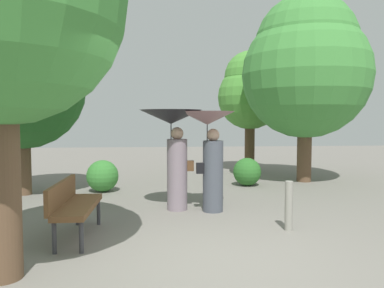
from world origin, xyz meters
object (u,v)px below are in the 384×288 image
at_px(person_left, 173,137).
at_px(tree_mid_right, 306,65).
at_px(park_bench, 73,203).
at_px(path_marker_post, 289,206).
at_px(tree_near_right, 250,91).
at_px(tree_mid_left, 21,77).
at_px(person_right, 210,143).

bearing_deg(person_left, tree_mid_right, -59.94).
bearing_deg(park_bench, person_left, -43.51).
height_order(person_left, tree_mid_right, tree_mid_right).
xyz_separation_m(person_left, park_bench, (-1.53, -1.59, -0.88)).
bearing_deg(path_marker_post, tree_near_right, 81.09).
xyz_separation_m(tree_mid_left, path_marker_post, (5.10, -3.32, -2.31)).
bearing_deg(tree_mid_left, path_marker_post, -33.05).
xyz_separation_m(tree_mid_left, tree_mid_right, (7.17, 1.23, 0.53)).
relative_size(person_left, path_marker_post, 2.47).
distance_m(tree_mid_right, path_marker_post, 5.75).
bearing_deg(person_right, path_marker_post, -150.00).
bearing_deg(person_right, tree_near_right, -29.76).
xyz_separation_m(person_left, tree_near_right, (2.79, 5.25, 1.31)).
bearing_deg(person_right, tree_mid_left, 55.27).
bearing_deg(tree_mid_left, tree_near_right, 29.28).
bearing_deg(tree_mid_left, tree_mid_right, 9.72).
bearing_deg(path_marker_post, person_right, 128.52).
bearing_deg(park_bench, person_right, -57.21).
relative_size(person_left, tree_near_right, 0.47).
xyz_separation_m(tree_mid_right, path_marker_post, (-2.07, -4.55, -2.84)).
height_order(park_bench, path_marker_post, park_bench).
relative_size(person_left, person_right, 1.02).
distance_m(person_left, park_bench, 2.37).
distance_m(person_right, tree_mid_right, 4.89).
height_order(person_left, path_marker_post, person_left).
bearing_deg(tree_mid_left, person_right, -26.22).
xyz_separation_m(person_left, tree_mid_right, (3.79, 3.03, 1.84)).
relative_size(tree_near_right, path_marker_post, 5.20).
distance_m(person_right, park_bench, 2.72).
xyz_separation_m(person_left, tree_mid_left, (-3.38, 1.80, 1.31)).
relative_size(tree_near_right, tree_mid_left, 0.94).
relative_size(park_bench, tree_mid_left, 0.35).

